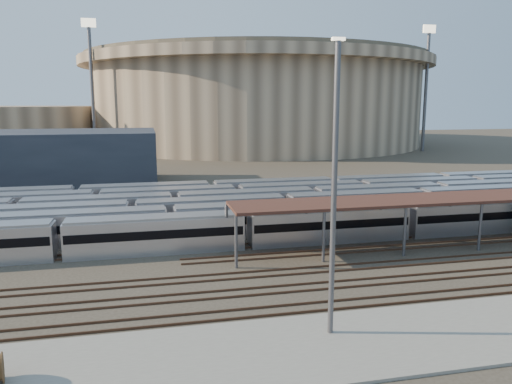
{
  "coord_description": "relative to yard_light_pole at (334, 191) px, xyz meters",
  "views": [
    {
      "loc": [
        -15.92,
        -42.61,
        15.27
      ],
      "look_at": [
        -3.72,
        12.0,
        5.17
      ],
      "focal_mm": 35.0,
      "sensor_mm": 36.0,
      "label": 1
    }
  ],
  "objects": [
    {
      "name": "stadium",
      "position": [
        29.36,
        153.48,
        6.74
      ],
      "size": [
        124.0,
        124.0,
        32.5
      ],
      "color": "tan",
      "rests_on": "ground"
    },
    {
      "name": "secondary_arena",
      "position": [
        -55.64,
        143.48,
        -2.73
      ],
      "size": [
        56.0,
        56.0,
        14.0
      ],
      "primitive_type": "cylinder",
      "color": "tan",
      "rests_on": "ground"
    },
    {
      "name": "service_building",
      "position": [
        -30.64,
        68.48,
        -4.73
      ],
      "size": [
        42.0,
        20.0,
        10.0
      ],
      "primitive_type": "cube",
      "color": "#1E232D",
      "rests_on": "ground"
    },
    {
      "name": "yard_light_pole",
      "position": [
        0.0,
        0.0,
        0.0
      ],
      "size": [
        0.8,
        0.36,
        18.89
      ],
      "color": "#535256",
      "rests_on": "apron"
    },
    {
      "name": "ground",
      "position": [
        4.36,
        13.48,
        -9.73
      ],
      "size": [
        420.0,
        420.0,
        0.0
      ],
      "primitive_type": "plane",
      "color": "#383026",
      "rests_on": "ground"
    },
    {
      "name": "inspection_shed",
      "position": [
        26.36,
        17.48,
        -4.75
      ],
      "size": [
        60.3,
        6.0,
        5.3
      ],
      "color": "#535256",
      "rests_on": "ground"
    },
    {
      "name": "apron",
      "position": [
        -0.64,
        -1.52,
        -9.63
      ],
      "size": [
        50.0,
        9.0,
        0.2
      ],
      "primitive_type": "cube",
      "color": "gray",
      "rests_on": "ground"
    },
    {
      "name": "floodlight_2",
      "position": [
        74.36,
        113.48,
        10.92
      ],
      "size": [
        4.0,
        1.0,
        38.4
      ],
      "color": "#535256",
      "rests_on": "ground"
    },
    {
      "name": "empty_tracks",
      "position": [
        4.36,
        8.48,
        -9.64
      ],
      "size": [
        170.0,
        9.62,
        0.18
      ],
      "color": "#4C3323",
      "rests_on": "ground"
    },
    {
      "name": "subway_trains",
      "position": [
        3.84,
        31.98,
        -7.93
      ],
      "size": [
        124.97,
        23.9,
        3.6
      ],
      "color": "silver",
      "rests_on": "ground"
    },
    {
      "name": "floodlight_0",
      "position": [
        -25.64,
        123.48,
        10.92
      ],
      "size": [
        4.0,
        1.0,
        38.4
      ],
      "color": "#535256",
      "rests_on": "ground"
    },
    {
      "name": "floodlight_3",
      "position": [
        -5.64,
        173.48,
        10.92
      ],
      "size": [
        4.0,
        1.0,
        38.4
      ],
      "color": "#535256",
      "rests_on": "ground"
    }
  ]
}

